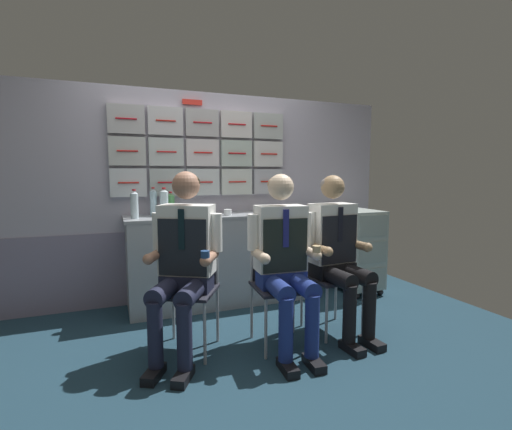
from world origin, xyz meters
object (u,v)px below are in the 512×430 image
object	(u,v)px
water_bottle_tall	(171,204)
snack_banana	(261,211)
crew_member_left	(184,254)
crew_member_right	(284,253)
crew_member_by_counter	(338,247)
folding_chair_left	(191,277)
folding_chair_right	(277,273)
service_trolley	(354,247)
folding_chair_by_counter	(325,265)
coffee_cup_spare	(257,211)

from	to	relation	value
water_bottle_tall	snack_banana	world-z (taller)	water_bottle_tall
crew_member_left	crew_member_right	bearing A→B (deg)	-13.51
crew_member_left	crew_member_by_counter	xyz separation A→B (m)	(1.23, -0.09, -0.02)
crew_member_right	crew_member_by_counter	world-z (taller)	crew_member_right
folding_chair_left	crew_member_left	bearing A→B (deg)	-119.37
folding_chair_right	water_bottle_tall	xyz separation A→B (m)	(-0.64, 1.13, 0.48)
service_trolley	crew_member_right	bearing A→B (deg)	-143.64
folding_chair_by_counter	water_bottle_tall	world-z (taller)	water_bottle_tall
service_trolley	crew_member_left	bearing A→B (deg)	-158.13
water_bottle_tall	crew_member_right	bearing A→B (deg)	-64.16
coffee_cup_spare	crew_member_right	bearing A→B (deg)	-100.63
crew_member_by_counter	water_bottle_tall	bearing A→B (deg)	133.42
folding_chair_right	snack_banana	size ratio (longest dim) A/B	5.03
folding_chair_right	coffee_cup_spare	xyz separation A→B (m)	(0.18, 0.86, 0.41)
service_trolley	snack_banana	xyz separation A→B (m)	(-1.07, 0.17, 0.44)
water_bottle_tall	coffee_cup_spare	world-z (taller)	water_bottle_tall
coffee_cup_spare	water_bottle_tall	bearing A→B (deg)	162.03
folding_chair_right	snack_banana	distance (m)	1.12
folding_chair_left	folding_chair_by_counter	bearing A→B (deg)	-3.35
snack_banana	coffee_cup_spare	bearing A→B (deg)	-122.63
folding_chair_right	folding_chair_by_counter	world-z (taller)	same
folding_chair_by_counter	crew_member_by_counter	world-z (taller)	crew_member_by_counter
folding_chair_by_counter	crew_member_left	bearing A→B (deg)	-176.66
crew_member_right	snack_banana	size ratio (longest dim) A/B	7.63
coffee_cup_spare	snack_banana	world-z (taller)	coffee_cup_spare
service_trolley	crew_member_by_counter	world-z (taller)	crew_member_by_counter
folding_chair_left	folding_chair_by_counter	size ratio (longest dim) A/B	1.00
folding_chair_left	crew_member_left	distance (m)	0.26
service_trolley	crew_member_by_counter	distance (m)	1.27
crew_member_right	coffee_cup_spare	distance (m)	1.06
folding_chair_right	coffee_cup_spare	distance (m)	0.97
service_trolley	folding_chair_left	distance (m)	2.11
folding_chair_right	crew_member_by_counter	size ratio (longest dim) A/B	0.66
crew_member_left	folding_chair_right	world-z (taller)	crew_member_left
folding_chair_left	coffee_cup_spare	distance (m)	1.16
coffee_cup_spare	crew_member_left	bearing A→B (deg)	-136.56
folding_chair_by_counter	snack_banana	xyz separation A→B (m)	(-0.22, 0.93, 0.39)
water_bottle_tall	folding_chair_by_counter	bearing A→B (deg)	-42.78
folding_chair_left	snack_banana	distance (m)	1.32
folding_chair_right	water_bottle_tall	world-z (taller)	water_bottle_tall
crew_member_left	crew_member_by_counter	world-z (taller)	crew_member_left
service_trolley	water_bottle_tall	bearing A→B (deg)	171.73
folding_chair_left	folding_chair_right	xyz separation A→B (m)	(0.64, -0.15, 0.00)
folding_chair_left	crew_member_right	world-z (taller)	crew_member_right
folding_chair_by_counter	service_trolley	bearing A→B (deg)	41.72
crew_member_by_counter	coffee_cup_spare	size ratio (longest dim) A/B	18.24
folding_chair_left	water_bottle_tall	distance (m)	1.09
crew_member_by_counter	coffee_cup_spare	bearing A→B (deg)	109.07
folding_chair_left	snack_banana	bearing A→B (deg)	43.28
crew_member_left	crew_member_by_counter	size ratio (longest dim) A/B	1.02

